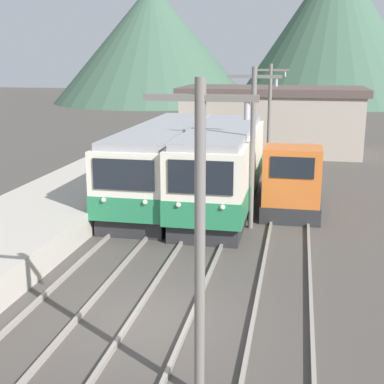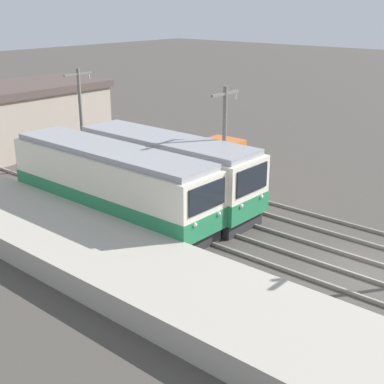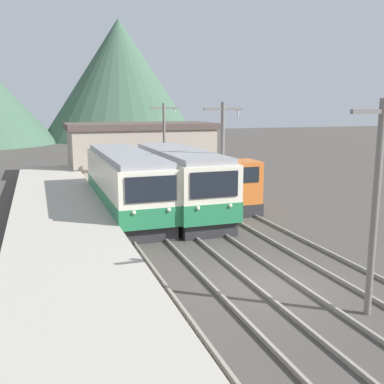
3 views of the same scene
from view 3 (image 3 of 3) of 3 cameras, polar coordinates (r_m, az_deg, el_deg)
The scene contains 13 objects.
ground_plane at distance 15.61m, azimuth 9.67°, elevation -11.64°, with size 200.00×200.00×0.00m, color #47423D.
platform_left at distance 13.75m, azimuth -14.43°, elevation -12.85°, with size 4.50×54.00×0.97m, color #ADA599.
track_left at distance 14.59m, azimuth 0.45°, elevation -12.83°, with size 1.54×60.00×0.14m.
track_center at distance 15.68m, azimuth 10.33°, elevation -11.29°, with size 1.54×60.00×0.14m.
track_right at distance 17.27m, azimuth 19.18°, elevation -9.62°, with size 1.54×60.00×0.14m.
commuter_train_left at distance 24.86m, azimuth -8.39°, elevation 0.77°, with size 2.84×11.72×3.50m.
commuter_train_center at distance 24.65m, azimuth -1.59°, elevation 0.92°, with size 2.84×10.38×3.61m.
shunting_locomotive at distance 26.42m, azimuth 4.16°, elevation 0.52°, with size 2.40×5.99×3.00m.
catenary_mast_near at distance 13.40m, azimuth 22.34°, elevation -0.95°, with size 2.00×0.20×6.14m.
catenary_mast_mid at distance 22.65m, azimuth 3.90°, elevation 4.36°, with size 2.00×0.20×6.14m.
catenary_mast_far at distance 32.94m, azimuth -3.53°, elevation 6.39°, with size 2.00×0.20×6.14m.
station_building at distance 39.70m, azimuth -6.53°, elevation 5.49°, with size 12.60×6.30×4.50m.
mountain_backdrop at distance 81.72m, azimuth -17.55°, elevation 12.95°, with size 54.97×32.21×21.24m.
Camera 3 is at (-7.06, -12.60, 5.93)m, focal length 42.00 mm.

